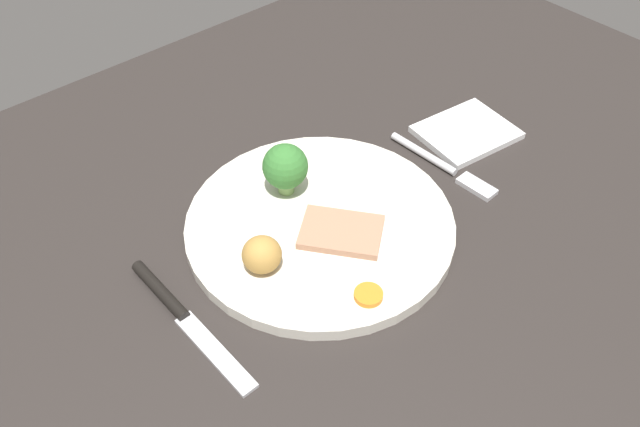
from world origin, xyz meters
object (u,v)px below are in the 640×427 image
Objects in this scene: dinner_plate at (320,225)px; carrot_coin_front at (368,295)px; roast_potato_left at (262,255)px; fork at (443,166)px; knife at (180,312)px; broccoli_floret at (285,167)px; meat_slice_main at (341,232)px; folded_napkin at (466,132)px.

dinner_plate is 11.11cm from carrot_coin_front.
roast_potato_left is at bearing -61.22° from carrot_coin_front.
knife is (34.54, -2.17, 0.06)cm from fork.
broccoli_floret is at bearing -92.46° from dinner_plate.
meat_slice_main is 0.75× the size of folded_napkin.
roast_potato_left is at bearing 7.96° from dinner_plate.
knife reaches higher than fork.
meat_slice_main is 8.39cm from carrot_coin_front.
carrot_coin_front is 0.46× the size of broccoli_floret.
meat_slice_main is (-0.26, 2.97, 1.10)cm from dinner_plate.
fork is at bearing 173.73° from dinner_plate.
knife is (13.95, -10.84, -1.24)cm from carrot_coin_front.
meat_slice_main is at bearing 7.91° from folded_napkin.
folded_napkin is at bearing -179.14° from dinner_plate.
dinner_plate is 3.17cm from meat_slice_main.
dinner_plate is at bearing 0.86° from folded_napkin.
fork is (-17.06, -1.06, -1.41)cm from meat_slice_main.
knife is at bearing 0.13° from folded_napkin.
meat_slice_main reaches higher than knife.
knife is at bearing -10.48° from meat_slice_main.
roast_potato_left is 1.41× the size of carrot_coin_front.
dinner_plate is 7.27× the size of roast_potato_left.
dinner_plate is 2.56× the size of folded_napkin.
roast_potato_left reaches higher than folded_napkin.
knife is at bearing -37.84° from carrot_coin_front.
roast_potato_left is 0.65× the size of broccoli_floret.
fork is 1.39× the size of folded_napkin.
meat_slice_main is 17.83cm from knife.
folded_napkin is (-24.24, -0.36, -0.30)cm from dinner_plate.
carrot_coin_front is at bearing -69.48° from fork.
roast_potato_left is (8.69, -1.79, 1.44)cm from meat_slice_main.
carrot_coin_front reaches higher than dinner_plate.
meat_slice_main is 9.31cm from broccoli_floret.
broccoli_floret is (-8.68, -7.03, 1.54)cm from roast_potato_left.
dinner_plate is 1.52× the size of knife.
carrot_coin_front is 0.18× the size of fork.
broccoli_floret is 19.26cm from fork.
meat_slice_main is 17.15cm from fork.
meat_slice_main reaches higher than folded_napkin.
roast_potato_left is at bearing 80.15° from knife.
dinner_plate is at bearing -84.99° from meat_slice_main.
dinner_plate is 1.84× the size of fork.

